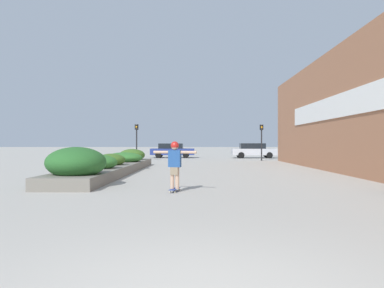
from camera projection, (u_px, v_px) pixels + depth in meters
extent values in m
cube|color=#9E6647|center=(360.00, 105.00, 16.33)|extent=(0.60, 30.70, 6.26)
cube|color=white|center=(342.00, 105.00, 17.49)|extent=(0.06, 16.78, 1.13)
cube|color=slate|center=(113.00, 169.00, 18.50)|extent=(1.93, 14.67, 0.41)
ellipsoid|color=#286028|center=(76.00, 163.00, 12.68)|extent=(2.02, 2.09, 1.06)
ellipsoid|color=#33702D|center=(97.00, 162.00, 15.68)|extent=(1.70, 1.47, 0.67)
ellipsoid|color=#3D6623|center=(111.00, 160.00, 18.26)|extent=(1.37, 1.58, 0.63)
ellipsoid|color=#33702D|center=(124.00, 158.00, 21.27)|extent=(2.09, 1.73, 0.62)
ellipsoid|color=#3D6623|center=(132.00, 155.00, 24.27)|extent=(1.65, 1.73, 0.79)
cube|color=navy|center=(175.00, 189.00, 11.28)|extent=(0.32, 0.77, 0.01)
cylinder|color=beige|center=(175.00, 190.00, 11.55)|extent=(0.06, 0.07, 0.06)
cylinder|color=beige|center=(179.00, 190.00, 11.52)|extent=(0.06, 0.07, 0.06)
cylinder|color=beige|center=(170.00, 192.00, 11.04)|extent=(0.06, 0.07, 0.06)
cylinder|color=beige|center=(175.00, 192.00, 11.01)|extent=(0.06, 0.07, 0.06)
cylinder|color=tan|center=(172.00, 178.00, 11.30)|extent=(0.14, 0.14, 0.65)
cylinder|color=tan|center=(177.00, 178.00, 11.26)|extent=(0.14, 0.14, 0.65)
cube|color=gray|center=(175.00, 171.00, 11.28)|extent=(0.27, 0.24, 0.23)
cube|color=#234C8C|center=(175.00, 159.00, 11.28)|extent=(0.40, 0.26, 0.51)
cylinder|color=tan|center=(161.00, 152.00, 11.37)|extent=(0.49, 0.18, 0.09)
cylinder|color=tan|center=(188.00, 152.00, 11.18)|extent=(0.49, 0.18, 0.09)
sphere|color=tan|center=(175.00, 147.00, 11.28)|extent=(0.21, 0.21, 0.21)
sphere|color=red|center=(175.00, 145.00, 11.28)|extent=(0.24, 0.24, 0.24)
cube|color=navy|center=(173.00, 152.00, 38.09)|extent=(4.42, 1.85, 0.63)
cube|color=black|center=(171.00, 146.00, 38.10)|extent=(2.43, 1.62, 0.52)
cylinder|color=black|center=(186.00, 155.00, 38.95)|extent=(0.61, 0.22, 0.61)
cylinder|color=black|center=(186.00, 155.00, 37.19)|extent=(0.61, 0.22, 0.61)
cylinder|color=black|center=(160.00, 155.00, 38.99)|extent=(0.61, 0.22, 0.61)
cylinder|color=black|center=(158.00, 155.00, 37.24)|extent=(0.61, 0.22, 0.61)
cube|color=#BCBCC1|center=(254.00, 152.00, 37.35)|extent=(4.46, 1.76, 0.64)
cube|color=black|center=(252.00, 146.00, 37.35)|extent=(2.45, 1.54, 0.54)
cylinder|color=black|center=(266.00, 155.00, 38.16)|extent=(0.61, 0.22, 0.61)
cylinder|color=black|center=(270.00, 155.00, 36.50)|extent=(0.61, 0.22, 0.61)
cylinder|color=black|center=(239.00, 155.00, 38.21)|extent=(0.61, 0.22, 0.61)
cylinder|color=black|center=(241.00, 155.00, 36.54)|extent=(0.61, 0.22, 0.61)
cube|color=slate|center=(332.00, 151.00, 35.98)|extent=(4.80, 1.70, 0.71)
cube|color=black|center=(330.00, 145.00, 35.99)|extent=(2.64, 1.50, 0.50)
cylinder|color=black|center=(344.00, 155.00, 36.77)|extent=(0.71, 0.22, 0.71)
cylinder|color=black|center=(351.00, 155.00, 35.15)|extent=(0.71, 0.22, 0.71)
cylinder|color=black|center=(314.00, 155.00, 36.82)|extent=(0.71, 0.22, 0.71)
cylinder|color=black|center=(319.00, 155.00, 35.20)|extent=(0.71, 0.22, 0.71)
cylinder|color=black|center=(137.00, 145.00, 31.24)|extent=(0.11, 0.11, 2.61)
cube|color=black|center=(137.00, 127.00, 31.23)|extent=(0.28, 0.20, 0.45)
sphere|color=#2D2823|center=(136.00, 125.00, 31.11)|extent=(0.15, 0.15, 0.15)
sphere|color=orange|center=(136.00, 127.00, 31.11)|extent=(0.15, 0.15, 0.15)
sphere|color=#2D2823|center=(136.00, 129.00, 31.11)|extent=(0.15, 0.15, 0.15)
cylinder|color=black|center=(262.00, 145.00, 31.67)|extent=(0.11, 0.11, 2.61)
cube|color=black|center=(262.00, 127.00, 31.67)|extent=(0.28, 0.20, 0.45)
sphere|color=#2D2823|center=(262.00, 125.00, 31.54)|extent=(0.15, 0.15, 0.15)
sphere|color=orange|center=(262.00, 127.00, 31.54)|extent=(0.15, 0.15, 0.15)
sphere|color=#2D2823|center=(262.00, 129.00, 31.54)|extent=(0.15, 0.15, 0.15)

